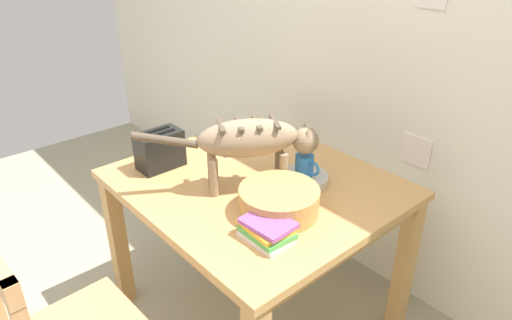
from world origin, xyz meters
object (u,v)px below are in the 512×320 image
at_px(cat, 253,140).
at_px(coffee_mug, 305,165).
at_px(saucer_bowl, 304,178).
at_px(toaster, 160,150).
at_px(dining_table, 256,199).
at_px(book_stack, 267,230).
at_px(wicker_basket, 279,200).
at_px(magazine, 225,143).

distance_m(cat, coffee_mug, 0.26).
distance_m(saucer_bowl, toaster, 0.65).
relative_size(dining_table, toaster, 5.60).
relative_size(cat, book_stack, 3.45).
xyz_separation_m(wicker_basket, toaster, (-0.62, -0.15, 0.03)).
bearing_deg(coffee_mug, magazine, -178.34).
bearing_deg(magazine, dining_table, -23.43).
xyz_separation_m(dining_table, wicker_basket, (0.24, -0.09, 0.14)).
distance_m(dining_table, toaster, 0.48).
bearing_deg(wicker_basket, toaster, -166.60).
relative_size(book_stack, toaster, 0.95).
xyz_separation_m(dining_table, toaster, (-0.38, -0.24, 0.18)).
distance_m(dining_table, saucer_bowl, 0.23).
bearing_deg(wicker_basket, book_stack, -57.20).
xyz_separation_m(cat, coffee_mug, (0.12, 0.19, -0.13)).
xyz_separation_m(saucer_bowl, book_stack, (0.19, -0.39, 0.02)).
relative_size(saucer_bowl, wicker_basket, 0.68).
bearing_deg(magazine, saucer_bowl, -3.08).
distance_m(magazine, wicker_basket, 0.67).
height_order(cat, toaster, cat).
distance_m(dining_table, wicker_basket, 0.29).
relative_size(saucer_bowl, toaster, 1.05).
distance_m(saucer_bowl, book_stack, 0.43).
distance_m(saucer_bowl, magazine, 0.53).
relative_size(dining_table, cat, 1.71).
bearing_deg(book_stack, toaster, -179.96).
height_order(magazine, toaster, toaster).
relative_size(saucer_bowl, coffee_mug, 1.70).
relative_size(coffee_mug, wicker_basket, 0.40).
relative_size(magazine, toaster, 1.25).
relative_size(cat, coffee_mug, 5.33).
xyz_separation_m(magazine, wicker_basket, (0.62, -0.22, 0.05)).
bearing_deg(saucer_bowl, dining_table, -134.11).
height_order(coffee_mug, book_stack, coffee_mug).
xyz_separation_m(coffee_mug, book_stack, (0.19, -0.39, -0.05)).
bearing_deg(cat, saucer_bowl, 90.00).
xyz_separation_m(book_stack, wicker_basket, (-0.09, 0.15, 0.02)).
distance_m(cat, wicker_basket, 0.27).
bearing_deg(coffee_mug, toaster, -143.73).
xyz_separation_m(cat, wicker_basket, (0.21, -0.05, -0.16)).
bearing_deg(dining_table, cat, -56.00).
height_order(wicker_basket, toaster, toaster).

